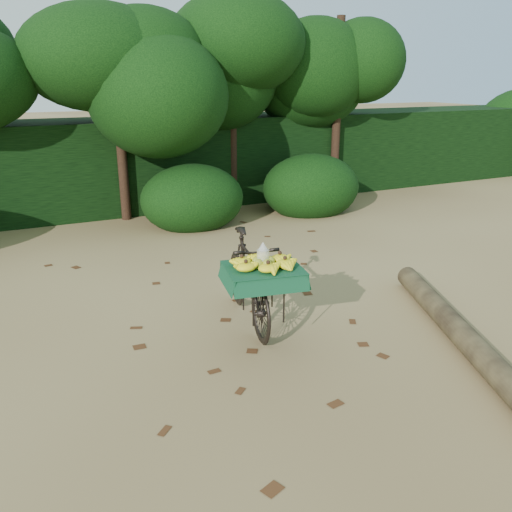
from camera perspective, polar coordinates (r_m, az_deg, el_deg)
name	(u,v)px	position (r m, az deg, el deg)	size (l,w,h in m)	color
ground	(194,339)	(5.79, -6.56, -8.71)	(80.00, 80.00, 0.00)	tan
vendor_bicycle	(249,278)	(5.91, -0.79, -2.38)	(0.91, 1.84, 1.03)	black
fallen_log	(463,336)	(5.92, 21.00, -7.89)	(0.25, 0.25, 3.48)	brown
hedge_backdrop	(87,167)	(11.44, -17.34, 8.95)	(26.00, 1.80, 1.80)	black
tree_row	(50,113)	(10.46, -20.83, 13.87)	(14.50, 2.00, 4.00)	black
bush_clumps	(138,207)	(9.68, -12.31, 5.03)	(8.80, 1.70, 0.90)	black
leaf_litter	(175,315)	(6.34, -8.52, -6.21)	(7.00, 7.30, 0.01)	#482813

